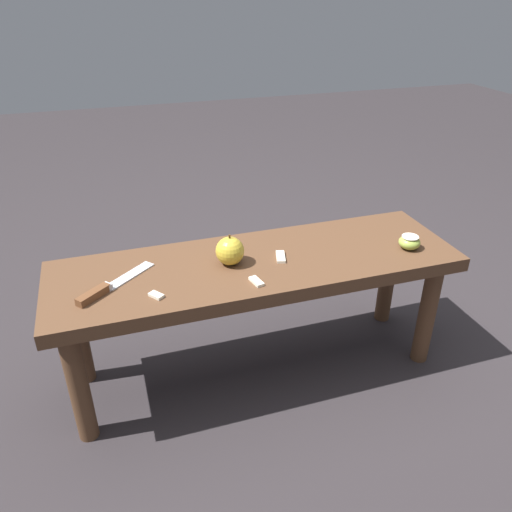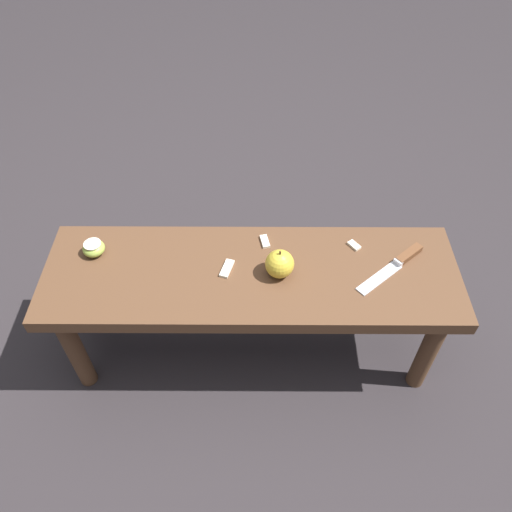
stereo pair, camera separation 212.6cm
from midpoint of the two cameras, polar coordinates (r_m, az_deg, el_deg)
The scene contains 8 objects.
ground_plane at distance 1.29m, azimuth 10.75°, elevation -52.07°, with size 8.00×8.00×0.00m, color #2D282B.
wooden_bench at distance 0.96m, azimuth 13.50°, elevation -48.78°, with size 1.16×0.35×0.40m.
knife at distance 0.90m, azimuth -28.24°, elevation -55.75°, with size 0.21×0.18×0.02m.
apple_whole at distance 0.85m, azimuth 7.44°, elevation -49.19°, with size 0.08×0.08×0.09m.
apple_cut at distance 1.07m, azimuth 42.86°, elevation -35.27°, with size 0.06×0.06×0.04m.
apple_slice_near_knife at distance 0.88m, azimuth 16.79°, elevation -55.30°, with size 0.03×0.05×0.01m.
apple_slice_center at distance 0.92m, azimuth 19.74°, elevation -46.20°, with size 0.04×0.07×0.01m.
apple_slice_near_bowl at distance 0.87m, azimuth -13.96°, elevation -60.03°, with size 0.04×0.04×0.01m.
Camera 1 is at (-0.38, -1.17, 1.09)m, focal length 35.00 mm.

